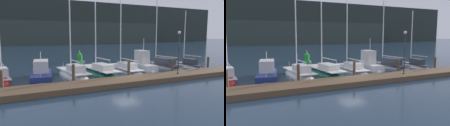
% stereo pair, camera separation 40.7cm
% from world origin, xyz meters
% --- Properties ---
extents(ground_plane, '(400.00, 400.00, 0.00)m').
position_xyz_m(ground_plane, '(0.00, 0.00, 0.00)').
color(ground_plane, '#1E3347').
extents(dock, '(32.50, 2.80, 0.45)m').
position_xyz_m(dock, '(0.00, -2.07, 0.23)').
color(dock, brown).
rests_on(dock, ground).
extents(mooring_pile_0, '(0.28, 0.28, 1.74)m').
position_xyz_m(mooring_pile_0, '(-11.43, -0.42, 0.87)').
color(mooring_pile_0, '#4C3D2D').
rests_on(mooring_pile_0, ground).
extents(mooring_pile_1, '(0.28, 0.28, 1.85)m').
position_xyz_m(mooring_pile_1, '(-5.72, -0.42, 0.92)').
color(mooring_pile_1, '#4C3D2D').
rests_on(mooring_pile_1, ground).
extents(mooring_pile_2, '(0.28, 0.28, 1.97)m').
position_xyz_m(mooring_pile_2, '(0.00, -0.42, 0.98)').
color(mooring_pile_2, '#4C3D2D').
rests_on(mooring_pile_2, ground).
extents(mooring_pile_3, '(0.28, 0.28, 1.72)m').
position_xyz_m(mooring_pile_3, '(5.72, -0.42, 0.86)').
color(mooring_pile_3, '#4C3D2D').
rests_on(mooring_pile_3, ground).
extents(mooring_pile_4, '(0.28, 0.28, 1.71)m').
position_xyz_m(mooring_pile_4, '(11.43, -0.42, 0.86)').
color(mooring_pile_4, '#4C3D2D').
rests_on(mooring_pile_4, ground).
extents(sailboat_berth_1, '(1.86, 5.57, 7.01)m').
position_xyz_m(sailboat_berth_1, '(-11.39, 3.98, 0.14)').
color(sailboat_berth_1, red).
rests_on(sailboat_berth_1, ground).
extents(motorboat_berth_2, '(3.07, 6.34, 3.38)m').
position_xyz_m(motorboat_berth_2, '(-7.86, 3.62, 0.30)').
color(motorboat_berth_2, navy).
rests_on(motorboat_berth_2, ground).
extents(sailboat_berth_3, '(2.49, 7.57, 10.44)m').
position_xyz_m(sailboat_berth_3, '(-4.70, 3.17, 0.12)').
color(sailboat_berth_3, white).
rests_on(sailboat_berth_3, ground).
extents(sailboat_berth_4, '(2.85, 8.45, 12.03)m').
position_xyz_m(sailboat_berth_4, '(-1.67, 3.34, 0.14)').
color(sailboat_berth_4, '#195647').
rests_on(sailboat_berth_4, ground).
extents(sailboat_berth_5, '(2.29, 8.31, 11.80)m').
position_xyz_m(sailboat_berth_5, '(1.91, 4.03, 0.12)').
color(sailboat_berth_5, gray).
rests_on(sailboat_berth_5, ground).
extents(motorboat_berth_6, '(1.96, 5.01, 4.61)m').
position_xyz_m(motorboat_berth_6, '(4.77, 3.89, 0.45)').
color(motorboat_berth_6, white).
rests_on(motorboat_berth_6, ground).
extents(sailboat_berth_7, '(2.97, 8.52, 10.56)m').
position_xyz_m(sailboat_berth_7, '(7.98, 4.60, 0.16)').
color(sailboat_berth_7, gray).
rests_on(sailboat_berth_7, ground).
extents(sailboat_berth_8, '(1.97, 6.48, 8.28)m').
position_xyz_m(sailboat_berth_8, '(11.22, 2.89, 0.14)').
color(sailboat_berth_8, white).
rests_on(sailboat_berth_8, ground).
extents(channel_buoy, '(1.33, 1.33, 1.86)m').
position_xyz_m(channel_buoy, '(0.08, 15.44, 0.68)').
color(channel_buoy, green).
rests_on(channel_buoy, ground).
extents(dock_lamppost, '(0.32, 0.32, 4.38)m').
position_xyz_m(dock_lamppost, '(4.82, -2.22, 3.35)').
color(dock_lamppost, '#2D2D33').
rests_on(dock_lamppost, dock).
extents(hillside_backdrop, '(240.00, 23.00, 21.76)m').
position_xyz_m(hillside_backdrop, '(-0.53, 97.32, 10.02)').
color(hillside_backdrop, '#28332D').
rests_on(hillside_backdrop, ground).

